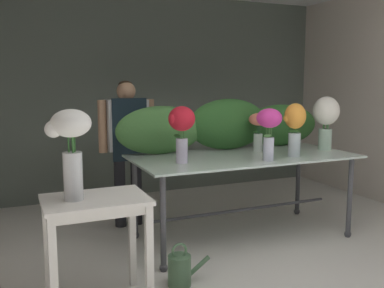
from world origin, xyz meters
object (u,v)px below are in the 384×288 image
(florist, at_px, (127,137))
(watering_can, at_px, (180,270))
(vase_sunset_roses, at_px, (295,125))
(vase_crimson_dahlias, at_px, (182,126))
(display_table_glass, at_px, (243,166))
(vase_coral_carnations, at_px, (259,126))
(side_table_white, at_px, (96,215))
(vase_magenta_peonies, at_px, (269,126))
(vase_ivory_hydrangea, at_px, (326,117))
(vase_white_roses_tall, at_px, (71,142))

(florist, distance_m, watering_can, 1.75)
(vase_sunset_roses, bearing_deg, vase_crimson_dahlias, 173.77)
(display_table_glass, distance_m, vase_crimson_dahlias, 0.85)
(vase_coral_carnations, bearing_deg, watering_can, -145.33)
(display_table_glass, relative_size, florist, 1.39)
(display_table_glass, bearing_deg, side_table_white, -154.50)
(display_table_glass, xyz_separation_m, vase_magenta_peonies, (0.06, -0.34, 0.43))
(display_table_glass, bearing_deg, vase_ivory_hydrangea, -1.79)
(vase_coral_carnations, bearing_deg, florist, 150.51)
(side_table_white, height_order, florist, florist)
(display_table_glass, distance_m, vase_ivory_hydrangea, 1.09)
(florist, relative_size, vase_magenta_peonies, 3.28)
(florist, distance_m, vase_magenta_peonies, 1.56)
(florist, height_order, watering_can, florist)
(vase_magenta_peonies, xyz_separation_m, watering_can, (-1.02, -0.36, -1.04))
(florist, xyz_separation_m, vase_magenta_peonies, (1.01, -1.17, 0.19))
(florist, bearing_deg, vase_coral_carnations, -29.49)
(vase_coral_carnations, height_order, vase_white_roses_tall, vase_white_roses_tall)
(florist, bearing_deg, display_table_glass, -40.82)
(vase_magenta_peonies, xyz_separation_m, vase_sunset_roses, (0.36, 0.09, -0.01))
(vase_crimson_dahlias, height_order, vase_coral_carnations, vase_crimson_dahlias)
(vase_sunset_roses, relative_size, watering_can, 1.46)
(vase_crimson_dahlias, bearing_deg, vase_magenta_peonies, -15.78)
(vase_magenta_peonies, height_order, vase_coral_carnations, vase_magenta_peonies)
(side_table_white, height_order, watering_can, side_table_white)
(vase_white_roses_tall, height_order, watering_can, vase_white_roses_tall)
(side_table_white, height_order, vase_sunset_roses, vase_sunset_roses)
(watering_can, bearing_deg, vase_white_roses_tall, -175.41)
(vase_ivory_hydrangea, relative_size, watering_can, 1.61)
(vase_sunset_roses, distance_m, vase_white_roses_tall, 2.22)
(side_table_white, height_order, vase_white_roses_tall, vase_white_roses_tall)
(vase_magenta_peonies, height_order, vase_sunset_roses, vase_sunset_roses)
(vase_crimson_dahlias, bearing_deg, vase_sunset_roses, -6.23)
(side_table_white, xyz_separation_m, florist, (0.65, 1.59, 0.31))
(vase_magenta_peonies, distance_m, vase_coral_carnations, 0.53)
(vase_ivory_hydrangea, relative_size, vase_sunset_roses, 1.10)
(vase_crimson_dahlias, distance_m, vase_white_roses_tall, 1.22)
(vase_coral_carnations, relative_size, vase_white_roses_tall, 0.66)
(florist, relative_size, vase_ivory_hydrangea, 2.79)
(vase_coral_carnations, bearing_deg, vase_ivory_hydrangea, -13.20)
(display_table_glass, distance_m, vase_sunset_roses, 0.64)
(vase_magenta_peonies, bearing_deg, florist, 130.89)
(vase_crimson_dahlias, distance_m, watering_can, 1.23)
(display_table_glass, height_order, vase_magenta_peonies, vase_magenta_peonies)
(display_table_glass, distance_m, florist, 1.28)
(side_table_white, relative_size, vase_crimson_dahlias, 1.55)
(side_table_white, distance_m, watering_can, 0.84)
(vase_crimson_dahlias, relative_size, vase_coral_carnations, 1.27)
(vase_coral_carnations, bearing_deg, display_table_glass, -151.29)
(vase_coral_carnations, bearing_deg, vase_white_roses_tall, -155.69)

